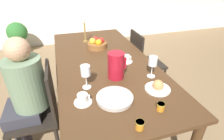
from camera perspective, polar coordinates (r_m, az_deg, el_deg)
name	(u,v)px	position (r m, az deg, el deg)	size (l,w,h in m)	color
ground_plane	(105,114)	(2.31, -2.37, -14.14)	(20.00, 20.00, 0.00)	#7F6647
dining_table	(104,67)	(1.91, -2.79, 0.85)	(0.97, 2.10, 0.77)	#472D19
chair_person_side	(41,110)	(1.78, -22.28, -12.00)	(0.42, 0.42, 0.90)	black
chair_opposite	(143,61)	(2.52, 10.13, 2.85)	(0.42, 0.42, 0.90)	black
person_seated	(25,91)	(1.69, -26.56, -6.21)	(0.39, 0.41, 1.18)	#33333D
red_pitcher	(116,65)	(1.50, 1.31, 1.50)	(0.17, 0.14, 0.23)	#A31423
wine_glass_water	(86,72)	(1.37, -8.63, -0.53)	(0.08, 0.08, 0.20)	white
wine_glass_juice	(153,62)	(1.55, 13.17, 2.48)	(0.08, 0.08, 0.19)	white
teacup_near_person	(83,99)	(1.28, -9.52, -9.36)	(0.13, 0.13, 0.07)	white
teacup_across	(126,59)	(1.82, 4.69, 3.57)	(0.13, 0.13, 0.07)	white
serving_tray	(115,98)	(1.30, 0.89, -9.17)	(0.27, 0.27, 0.03)	#B7B2A8
bread_plate	(158,87)	(1.44, 14.74, -5.30)	(0.20, 0.20, 0.09)	white
jam_jar_amber	(161,106)	(1.25, 15.62, -11.39)	(0.06, 0.06, 0.06)	#C67A1E
jam_jar_red	(140,125)	(1.10, 9.05, -17.20)	(0.06, 0.06, 0.06)	#C67A1E
fruit_bowl	(97,44)	(2.17, -4.90, 8.47)	(0.24, 0.24, 0.13)	brown
candlestick_tall	(85,33)	(2.37, -8.80, 11.82)	(0.06, 0.06, 0.31)	olive
potted_plant	(18,35)	(4.21, -28.36, 9.99)	(0.41, 0.41, 0.70)	beige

